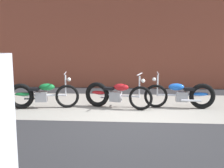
{
  "coord_description": "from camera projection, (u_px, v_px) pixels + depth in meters",
  "views": [
    {
      "loc": [
        -0.08,
        -5.96,
        1.8
      ],
      "look_at": [
        -0.57,
        1.04,
        0.75
      ],
      "focal_mm": 41.82,
      "sensor_mm": 36.0,
      "label": 1
    }
  ],
  "objects": [
    {
      "name": "sidewalk_slab",
      "position": [
        133.0,
        105.0,
        7.87
      ],
      "size": [
        36.0,
        3.5,
        0.01
      ],
      "primitive_type": "cube",
      "color": "#9E998E",
      "rests_on": "ground"
    },
    {
      "name": "motorcycle_blue",
      "position": [
        184.0,
        95.0,
        7.44
      ],
      "size": [
        2.01,
        0.58,
        1.03
      ],
      "rotation": [
        0.0,
        0.0,
        3.11
      ],
      "color": "black",
      "rests_on": "ground"
    },
    {
      "name": "motorcycle_red",
      "position": [
        113.0,
        94.0,
        7.48
      ],
      "size": [
        1.97,
        0.76,
        1.03
      ],
      "rotation": [
        0.0,
        0.0,
        -0.26
      ],
      "color": "black",
      "rests_on": "ground"
    },
    {
      "name": "brick_building_wall",
      "position": [
        133.0,
        29.0,
        10.91
      ],
      "size": [
        36.0,
        0.5,
        4.92
      ],
      "primitive_type": "cube",
      "color": "brown",
      "rests_on": "ground"
    },
    {
      "name": "ground_plane",
      "position": [
        133.0,
        122.0,
        6.14
      ],
      "size": [
        80.0,
        80.0,
        0.0
      ],
      "primitive_type": "plane",
      "color": "#2D2D30"
    },
    {
      "name": "motorcycle_green",
      "position": [
        39.0,
        95.0,
        7.43
      ],
      "size": [
        2.0,
        0.62,
        1.03
      ],
      "rotation": [
        0.0,
        0.0,
        0.16
      ],
      "color": "black",
      "rests_on": "ground"
    }
  ]
}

